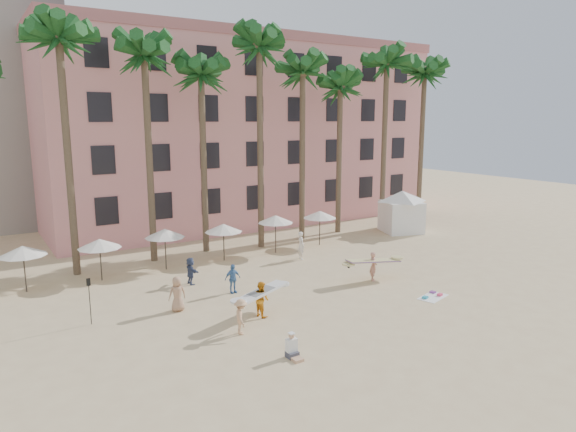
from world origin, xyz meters
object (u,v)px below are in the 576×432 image
(carrier_yellow, at_px, (373,264))
(carrier_white, at_px, (261,298))
(pink_hotel, at_px, (238,134))
(cabana, at_px, (402,208))

(carrier_yellow, distance_m, carrier_white, 8.43)
(pink_hotel, distance_m, cabana, 16.89)
(pink_hotel, distance_m, carrier_white, 26.80)
(pink_hotel, relative_size, carrier_white, 10.80)
(carrier_yellow, relative_size, carrier_white, 1.08)
(carrier_yellow, bearing_deg, carrier_white, -170.91)
(carrier_yellow, bearing_deg, cabana, 38.97)
(pink_hotel, height_order, cabana, pink_hotel)
(carrier_white, bearing_deg, carrier_yellow, 9.09)
(cabana, bearing_deg, carrier_white, -152.13)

